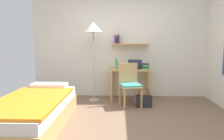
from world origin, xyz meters
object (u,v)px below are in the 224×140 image
bed (34,112)px  book_stack (145,66)px  water_bottle (116,64)px  handbag (144,101)px  desk (130,75)px  laptop (135,66)px  desk_chair (130,83)px  standing_lamp (93,31)px

bed → book_stack: (1.94, 1.58, 0.55)m
water_bottle → handbag: 1.09m
desk → laptop: (0.12, 0.05, 0.20)m
bed → water_bottle: bearing=52.0°
laptop → water_bottle: (-0.44, -0.03, 0.07)m
bed → book_stack: size_ratio=8.17×
book_stack → handbag: size_ratio=0.60×
desk → book_stack: (0.33, -0.06, 0.22)m
bed → laptop: laptop is taller
bed → desk: size_ratio=2.12×
desk → laptop: laptop is taller
bed → desk_chair: desk_chair is taller
desk_chair → book_stack: bearing=49.2°
water_bottle → standing_lamp: bearing=-163.2°
standing_lamp → water_bottle: (0.51, 0.15, -0.73)m
book_stack → standing_lamp: bearing=-175.8°
desk → handbag: size_ratio=2.33×
laptop → book_stack: bearing=-26.0°
desk → book_stack: book_stack is taller
water_bottle → book_stack: (0.65, -0.07, -0.05)m
desk → water_bottle: water_bottle is taller
laptop → water_bottle: water_bottle is taller
water_bottle → handbag: (0.57, -0.61, -0.70)m
desk → book_stack: size_ratio=3.85×
standing_lamp → laptop: 1.25m
book_stack → handbag: book_stack is taller
laptop → water_bottle: 0.44m
bed → laptop: 2.47m
desk → desk_chair: (-0.03, -0.48, -0.09)m
desk → standing_lamp: size_ratio=0.53×
book_stack → handbag: 0.85m
bed → book_stack: bearing=39.2°
standing_lamp → desk_chair: bearing=-22.9°
standing_lamp → book_stack: bearing=4.2°
water_bottle → desk: bearing=-2.6°
desk_chair → handbag: 0.47m
handbag → water_bottle: bearing=133.0°
standing_lamp → water_bottle: 0.90m
desk_chair → handbag: desk_chair is taller
standing_lamp → book_stack: size_ratio=7.22×
bed → standing_lamp: bearing=62.6°
bed → desk_chair: 1.97m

